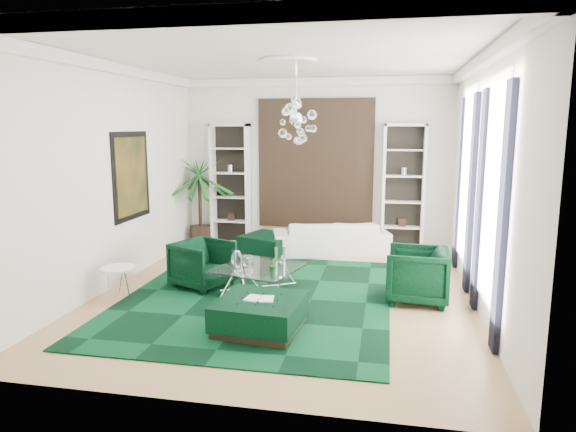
% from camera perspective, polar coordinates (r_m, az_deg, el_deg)
% --- Properties ---
extents(floor, '(6.00, 7.00, 0.02)m').
position_cam_1_polar(floor, '(8.61, -0.31, -8.69)').
color(floor, tan).
rests_on(floor, ground).
extents(ceiling, '(6.00, 7.00, 0.02)m').
position_cam_1_polar(ceiling, '(8.23, -0.34, 17.40)').
color(ceiling, white).
rests_on(ceiling, ground).
extents(wall_back, '(6.00, 0.02, 3.80)m').
position_cam_1_polar(wall_back, '(11.65, 3.10, 5.79)').
color(wall_back, silver).
rests_on(wall_back, ground).
extents(wall_front, '(6.00, 0.02, 3.80)m').
position_cam_1_polar(wall_front, '(4.84, -8.54, -0.20)').
color(wall_front, silver).
rests_on(wall_front, ground).
extents(wall_left, '(0.02, 7.00, 3.80)m').
position_cam_1_polar(wall_left, '(9.27, -18.93, 4.20)').
color(wall_left, silver).
rests_on(wall_left, ground).
extents(wall_right, '(0.02, 7.00, 3.80)m').
position_cam_1_polar(wall_right, '(8.16, 20.91, 3.37)').
color(wall_right, silver).
rests_on(wall_right, ground).
extents(crown_molding, '(6.00, 7.00, 0.18)m').
position_cam_1_polar(crown_molding, '(8.21, -0.34, 16.64)').
color(crown_molding, white).
rests_on(crown_molding, ceiling).
extents(ceiling_medallion, '(0.90, 0.90, 0.05)m').
position_cam_1_polar(ceiling_medallion, '(8.51, 0.08, 16.88)').
color(ceiling_medallion, white).
rests_on(ceiling_medallion, ceiling).
extents(tapestry, '(2.50, 0.06, 2.80)m').
position_cam_1_polar(tapestry, '(11.60, 3.06, 5.77)').
color(tapestry, black).
rests_on(tapestry, wall_back).
extents(shelving_left, '(0.90, 0.38, 2.80)m').
position_cam_1_polar(shelving_left, '(11.93, -6.39, 3.43)').
color(shelving_left, white).
rests_on(shelving_left, floor).
extents(shelving_right, '(0.90, 0.38, 2.80)m').
position_cam_1_polar(shelving_right, '(11.39, 12.70, 2.94)').
color(shelving_right, white).
rests_on(shelving_right, floor).
extents(painting, '(0.04, 1.30, 1.60)m').
position_cam_1_polar(painting, '(9.78, -16.96, 4.28)').
color(painting, black).
rests_on(painting, wall_left).
extents(window_near, '(0.03, 1.10, 2.90)m').
position_cam_1_polar(window_near, '(7.28, 21.93, 2.58)').
color(window_near, white).
rests_on(window_near, wall_right).
extents(curtain_near_a, '(0.07, 0.30, 3.25)m').
position_cam_1_polar(curtain_near_a, '(6.55, 22.74, -0.44)').
color(curtain_near_a, black).
rests_on(curtain_near_a, floor).
extents(curtain_near_b, '(0.07, 0.30, 3.25)m').
position_cam_1_polar(curtain_near_b, '(8.07, 20.55, 1.53)').
color(curtain_near_b, black).
rests_on(curtain_near_b, floor).
extents(window_far, '(0.03, 1.10, 2.90)m').
position_cam_1_polar(window_far, '(9.64, 19.30, 4.38)').
color(window_far, white).
rests_on(window_far, wall_right).
extents(curtain_far_a, '(0.07, 0.30, 3.25)m').
position_cam_1_polar(curtain_far_a, '(8.89, 19.69, 2.31)').
color(curtain_far_a, black).
rests_on(curtain_far_a, floor).
extents(curtain_far_b, '(0.07, 0.30, 3.25)m').
position_cam_1_polar(curtain_far_b, '(10.42, 18.44, 3.42)').
color(curtain_far_b, black).
rests_on(curtain_far_b, floor).
extents(rug, '(4.20, 5.00, 0.02)m').
position_cam_1_polar(rug, '(8.45, -3.33, -8.94)').
color(rug, black).
rests_on(rug, floor).
extents(sofa, '(2.63, 1.58, 0.72)m').
position_cam_1_polar(sofa, '(11.16, 4.79, -2.41)').
color(sofa, white).
rests_on(sofa, floor).
extents(armchair_left, '(1.16, 1.14, 0.81)m').
position_cam_1_polar(armchair_left, '(8.99, -9.44, -5.28)').
color(armchair_left, black).
rests_on(armchair_left, floor).
extents(armchair_right, '(1.01, 0.98, 0.87)m').
position_cam_1_polar(armchair_right, '(8.37, 14.15, -6.37)').
color(armchair_right, black).
rests_on(armchair_right, floor).
extents(coffee_table, '(1.55, 1.55, 0.43)m').
position_cam_1_polar(coffee_table, '(8.65, -3.26, -7.06)').
color(coffee_table, white).
rests_on(coffee_table, floor).
extents(ottoman_side, '(1.28, 1.28, 0.44)m').
position_cam_1_polar(ottoman_side, '(11.05, -2.16, -3.24)').
color(ottoman_side, black).
rests_on(ottoman_side, floor).
extents(ottoman_front, '(1.20, 1.20, 0.44)m').
position_cam_1_polar(ottoman_front, '(7.09, -3.14, -10.90)').
color(ottoman_front, black).
rests_on(ottoman_front, floor).
extents(book, '(0.39, 0.26, 0.03)m').
position_cam_1_polar(book, '(7.01, -3.16, -9.11)').
color(book, white).
rests_on(book, ottoman_front).
extents(side_table, '(0.65, 0.65, 0.53)m').
position_cam_1_polar(side_table, '(8.68, -18.29, -7.18)').
color(side_table, white).
rests_on(side_table, floor).
extents(palm, '(2.14, 2.14, 2.68)m').
position_cam_1_polar(palm, '(12.02, -9.80, 3.09)').
color(palm, '#19591E').
rests_on(palm, floor).
extents(chandelier, '(1.05, 1.05, 0.80)m').
position_cam_1_polar(chandelier, '(8.43, 0.90, 10.68)').
color(chandelier, white).
rests_on(chandelier, ceiling).
extents(table_plant, '(0.17, 0.15, 0.26)m').
position_cam_1_polar(table_plant, '(8.23, -1.60, -5.41)').
color(table_plant, '#19591E').
rests_on(table_plant, coffee_table).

